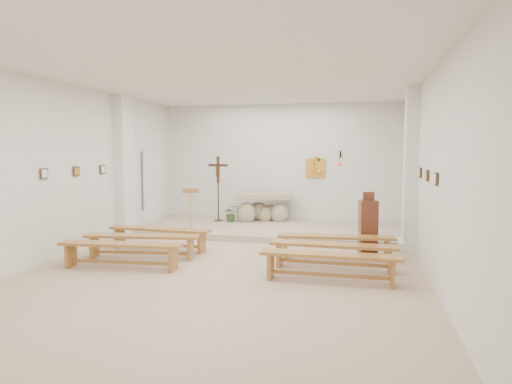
% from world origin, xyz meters
% --- Properties ---
extents(ground, '(7.00, 10.00, 0.00)m').
position_xyz_m(ground, '(0.00, 0.00, 0.00)').
color(ground, '#C3A78D').
rests_on(ground, ground).
extents(wall_left, '(0.02, 10.00, 3.50)m').
position_xyz_m(wall_left, '(-3.49, 0.00, 1.75)').
color(wall_left, white).
rests_on(wall_left, ground).
extents(wall_right, '(0.02, 10.00, 3.50)m').
position_xyz_m(wall_right, '(3.49, 0.00, 1.75)').
color(wall_right, white).
rests_on(wall_right, ground).
extents(wall_back, '(7.00, 0.02, 3.50)m').
position_xyz_m(wall_back, '(0.00, 4.99, 1.75)').
color(wall_back, white).
rests_on(wall_back, ground).
extents(ceiling, '(7.00, 10.00, 0.02)m').
position_xyz_m(ceiling, '(0.00, 0.00, 3.49)').
color(ceiling, silver).
rests_on(ceiling, wall_back).
extents(sanctuary_platform, '(6.98, 3.00, 0.15)m').
position_xyz_m(sanctuary_platform, '(0.00, 3.50, 0.07)').
color(sanctuary_platform, tan).
rests_on(sanctuary_platform, ground).
extents(pilaster_left, '(0.26, 0.55, 3.50)m').
position_xyz_m(pilaster_left, '(-3.37, 2.00, 1.75)').
color(pilaster_left, white).
rests_on(pilaster_left, ground).
extents(pilaster_right, '(0.26, 0.55, 3.50)m').
position_xyz_m(pilaster_right, '(3.37, 2.00, 1.75)').
color(pilaster_right, white).
rests_on(pilaster_right, ground).
extents(gold_wall_relief, '(0.55, 0.04, 0.55)m').
position_xyz_m(gold_wall_relief, '(1.05, 4.96, 1.65)').
color(gold_wall_relief, gold).
rests_on(gold_wall_relief, wall_back).
extents(sanctuary_lamp, '(0.11, 0.36, 0.44)m').
position_xyz_m(sanctuary_lamp, '(1.75, 4.71, 1.81)').
color(sanctuary_lamp, black).
rests_on(sanctuary_lamp, wall_back).
extents(station_frame_left_front, '(0.03, 0.20, 0.20)m').
position_xyz_m(station_frame_left_front, '(-3.47, -0.80, 1.72)').
color(station_frame_left_front, '#43331D').
rests_on(station_frame_left_front, wall_left).
extents(station_frame_left_mid, '(0.03, 0.20, 0.20)m').
position_xyz_m(station_frame_left_mid, '(-3.47, 0.20, 1.72)').
color(station_frame_left_mid, '#43331D').
rests_on(station_frame_left_mid, wall_left).
extents(station_frame_left_rear, '(0.03, 0.20, 0.20)m').
position_xyz_m(station_frame_left_rear, '(-3.47, 1.20, 1.72)').
color(station_frame_left_rear, '#43331D').
rests_on(station_frame_left_rear, wall_left).
extents(station_frame_right_front, '(0.03, 0.20, 0.20)m').
position_xyz_m(station_frame_right_front, '(3.47, -0.80, 1.72)').
color(station_frame_right_front, '#43331D').
rests_on(station_frame_right_front, wall_right).
extents(station_frame_right_mid, '(0.03, 0.20, 0.20)m').
position_xyz_m(station_frame_right_mid, '(3.47, 0.20, 1.72)').
color(station_frame_right_mid, '#43331D').
rests_on(station_frame_right_mid, wall_right).
extents(station_frame_right_rear, '(0.03, 0.20, 0.20)m').
position_xyz_m(station_frame_right_rear, '(3.47, 1.20, 1.72)').
color(station_frame_right_rear, '#43331D').
rests_on(station_frame_right_rear, wall_right).
extents(radiator_left, '(0.10, 0.85, 0.52)m').
position_xyz_m(radiator_left, '(-3.43, 2.70, 0.27)').
color(radiator_left, silver).
rests_on(radiator_left, ground).
extents(radiator_right, '(0.10, 0.85, 0.52)m').
position_xyz_m(radiator_right, '(3.43, 2.70, 0.27)').
color(radiator_right, silver).
rests_on(radiator_right, ground).
extents(altar, '(1.78, 1.07, 0.86)m').
position_xyz_m(altar, '(-0.38, 4.40, 0.48)').
color(altar, tan).
rests_on(altar, sanctuary_platform).
extents(lectern, '(0.48, 0.45, 1.13)m').
position_xyz_m(lectern, '(-1.75, 2.29, 0.71)').
color(lectern, tan).
rests_on(lectern, sanctuary_platform).
extents(crucifix_stand, '(0.56, 0.24, 1.84)m').
position_xyz_m(crucifix_stand, '(-1.60, 4.05, 1.21)').
color(crucifix_stand, '#3B2412').
rests_on(crucifix_stand, sanctuary_platform).
extents(potted_plant, '(0.55, 0.53, 0.46)m').
position_xyz_m(potted_plant, '(-1.21, 4.01, 0.38)').
color(potted_plant, '#2A5120').
rests_on(potted_plant, sanctuary_platform).
extents(donation_pedestal, '(0.41, 0.41, 1.31)m').
position_xyz_m(donation_pedestal, '(2.50, 1.34, 0.58)').
color(donation_pedestal, brown).
rests_on(donation_pedestal, ground).
extents(bench_left_front, '(2.30, 0.49, 0.48)m').
position_xyz_m(bench_left_front, '(-1.88, 0.77, 0.36)').
color(bench_left_front, '#9C662D').
rests_on(bench_left_front, ground).
extents(bench_right_front, '(2.31, 0.56, 0.48)m').
position_xyz_m(bench_right_front, '(1.88, 0.77, 0.36)').
color(bench_right_front, '#9C662D').
rests_on(bench_right_front, ground).
extents(bench_left_second, '(2.31, 0.67, 0.48)m').
position_xyz_m(bench_left_second, '(-1.88, -0.04, 0.36)').
color(bench_left_second, '#9C662D').
rests_on(bench_left_second, ground).
extents(bench_right_second, '(2.29, 0.42, 0.48)m').
position_xyz_m(bench_right_second, '(1.88, -0.04, 0.36)').
color(bench_right_second, '#9C662D').
rests_on(bench_right_second, ground).
extents(bench_left_third, '(2.31, 0.54, 0.48)m').
position_xyz_m(bench_left_third, '(-1.88, -0.85, 0.36)').
color(bench_left_third, '#9C662D').
rests_on(bench_left_third, ground).
extents(bench_right_third, '(2.29, 0.38, 0.48)m').
position_xyz_m(bench_right_third, '(1.88, -0.85, 0.36)').
color(bench_right_third, '#9C662D').
rests_on(bench_right_third, ground).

